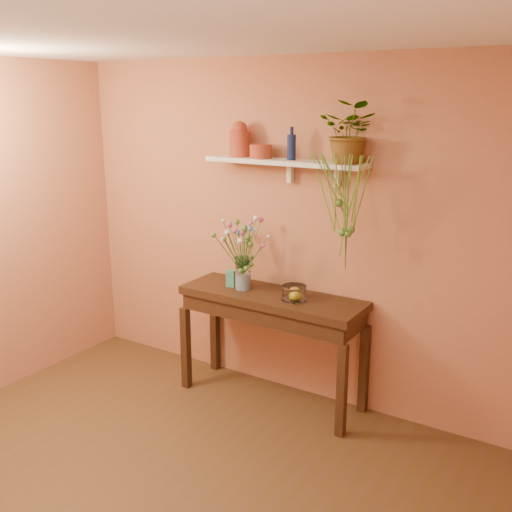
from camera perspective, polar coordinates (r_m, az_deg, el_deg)
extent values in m
plane|color=silver|center=(3.08, -16.61, 20.14)|extent=(4.00, 4.00, 0.00)
cube|color=#B97051|center=(4.76, 2.89, 2.35)|extent=(4.00, 0.04, 2.70)
cube|color=#B97051|center=(2.32, 22.54, -12.98)|extent=(0.04, 4.00, 2.70)
cube|color=#382313|center=(4.67, 1.52, -4.02)|extent=(1.49, 0.48, 0.06)
cube|color=#382313|center=(4.70, 1.51, -5.12)|extent=(1.43, 0.44, 0.13)
cube|color=#382313|center=(5.08, -6.75, -8.74)|extent=(0.06, 0.06, 0.71)
cube|color=#382313|center=(4.40, 8.24, -12.71)|extent=(0.06, 0.06, 0.71)
cube|color=#382313|center=(5.38, -3.97, -7.27)|extent=(0.06, 0.06, 0.71)
cube|color=#382313|center=(4.75, 10.32, -10.66)|extent=(0.06, 0.06, 0.71)
cube|color=white|center=(4.53, 2.72, 9.02)|extent=(1.30, 0.24, 0.04)
cube|color=white|center=(4.63, 3.30, 7.98)|extent=(0.04, 0.05, 0.15)
cube|color=white|center=(4.45, 7.85, 7.58)|extent=(0.04, 0.05, 0.15)
cylinder|color=#A64633|center=(4.75, -1.58, 10.70)|extent=(0.16, 0.16, 0.20)
sphere|color=#A64633|center=(4.74, -1.59, 12.04)|extent=(0.13, 0.13, 0.13)
cylinder|color=#A64633|center=(4.61, 0.46, 10.00)|extent=(0.20, 0.20, 0.10)
cylinder|color=#101D47|center=(4.49, 3.43, 10.37)|extent=(0.07, 0.07, 0.19)
cylinder|color=#101D47|center=(4.48, 3.45, 11.93)|extent=(0.03, 0.03, 0.06)
imported|color=#477628|center=(4.28, 9.02, 11.67)|extent=(0.41, 0.36, 0.44)
cylinder|color=#477628|center=(4.17, 7.52, 7.31)|extent=(0.14, 0.16, 0.36)
cylinder|color=#569521|center=(4.16, 9.61, 6.29)|extent=(0.10, 0.12, 0.49)
cylinder|color=#569521|center=(4.29, 6.46, 6.16)|extent=(0.18, 0.05, 0.56)
cylinder|color=#477628|center=(4.15, 10.17, 5.71)|extent=(0.16, 0.05, 0.56)
cylinder|color=#569521|center=(4.19, 7.16, 6.09)|extent=(0.12, 0.10, 0.53)
cylinder|color=#569521|center=(4.18, 8.89, 6.96)|extent=(0.04, 0.07, 0.40)
cylinder|color=#477628|center=(4.15, 7.04, 6.94)|extent=(0.15, 0.19, 0.41)
cylinder|color=#569521|center=(4.21, 8.62, 4.63)|extent=(0.11, 0.08, 0.74)
cylinder|color=#569521|center=(4.12, 9.63, 6.41)|extent=(0.22, 0.14, 0.46)
cylinder|color=#477628|center=(4.11, 8.74, 3.67)|extent=(0.17, 0.40, 0.85)
cylinder|color=#569521|center=(4.11, 9.63, 5.80)|extent=(0.10, 0.14, 0.54)
cylinder|color=#569521|center=(4.12, 7.64, 5.74)|extent=(0.12, 0.27, 0.57)
cylinder|color=#477628|center=(4.16, 8.45, 5.12)|extent=(0.06, 0.28, 0.66)
cylinder|color=#569521|center=(4.17, 9.28, 5.66)|extent=(0.16, 0.08, 0.58)
cylinder|color=#569521|center=(4.22, 7.32, 7.38)|extent=(0.15, 0.10, 0.36)
cylinder|color=#477628|center=(4.15, 8.56, 4.04)|extent=(0.04, 0.17, 0.81)
cylinder|color=#569521|center=(4.23, 8.04, 6.34)|extent=(0.11, 0.03, 0.51)
sphere|color=#477628|center=(4.21, 8.26, 2.25)|extent=(0.06, 0.06, 0.06)
sphere|color=#477628|center=(4.22, 7.95, 5.05)|extent=(0.06, 0.06, 0.06)
sphere|color=#477628|center=(4.22, 9.11, 2.52)|extent=(0.06, 0.06, 0.06)
sphere|color=#477628|center=(4.21, 8.79, 2.12)|extent=(0.06, 0.06, 0.06)
cylinder|color=white|center=(4.74, -1.26, -1.66)|extent=(0.13, 0.13, 0.26)
cylinder|color=silver|center=(4.76, -1.26, -2.44)|extent=(0.12, 0.12, 0.13)
cylinder|color=#386B28|center=(4.58, -1.97, 0.26)|extent=(0.03, 0.24, 0.39)
sphere|color=silver|center=(4.44, -2.72, 2.32)|extent=(0.03, 0.03, 0.03)
cylinder|color=#386B28|center=(4.67, -1.39, -0.13)|extent=(0.02, 0.06, 0.28)
sphere|color=silver|center=(4.61, -1.53, 1.44)|extent=(0.05, 0.05, 0.05)
cylinder|color=#386B28|center=(4.59, -1.19, 0.45)|extent=(0.12, 0.16, 0.41)
sphere|color=#579535|center=(4.45, -1.12, 2.70)|extent=(0.05, 0.05, 0.05)
cylinder|color=#386B28|center=(4.61, -1.02, 0.03)|extent=(0.13, 0.12, 0.34)
sphere|color=#477628|center=(4.49, -0.77, 1.81)|extent=(0.05, 0.05, 0.05)
cylinder|color=#386B28|center=(4.64, -0.88, 0.71)|extent=(0.10, 0.03, 0.42)
sphere|color=#BF4694|center=(4.56, -0.49, 3.17)|extent=(0.03, 0.03, 0.03)
cylinder|color=#386B28|center=(4.65, -0.92, 0.46)|extent=(0.09, 0.03, 0.38)
sphere|color=#4870C3|center=(4.58, -0.56, 2.65)|extent=(0.04, 0.04, 0.04)
cylinder|color=#386B28|center=(4.68, -0.91, -0.30)|extent=(0.08, 0.01, 0.25)
sphere|color=#579535|center=(4.63, -0.56, 1.10)|extent=(0.05, 0.05, 0.05)
cylinder|color=#386B28|center=(4.68, -0.31, -0.35)|extent=(0.16, 0.05, 0.24)
sphere|color=#BF4694|center=(4.63, 0.67, 1.00)|extent=(0.03, 0.03, 0.03)
cylinder|color=#386B28|center=(4.70, -0.03, 0.10)|extent=(0.17, 0.13, 0.30)
sphere|color=silver|center=(4.67, 1.21, 1.88)|extent=(0.03, 0.03, 0.03)
cylinder|color=#386B28|center=(4.71, -0.38, 0.91)|extent=(0.09, 0.14, 0.42)
sphere|color=#BF4694|center=(4.70, 0.51, 3.51)|extent=(0.04, 0.04, 0.04)
cylinder|color=#386B28|center=(4.70, -0.64, 0.98)|extent=(0.07, 0.10, 0.44)
sphere|color=silver|center=(4.67, -0.01, 3.66)|extent=(0.05, 0.05, 0.05)
cylinder|color=#386B28|center=(4.75, -0.70, 0.45)|extent=(0.02, 0.16, 0.33)
sphere|color=silver|center=(4.76, -0.13, 2.55)|extent=(0.03, 0.03, 0.03)
cylinder|color=#386B28|center=(4.73, -1.05, -0.11)|extent=(0.01, 0.08, 0.25)
sphere|color=#579535|center=(4.73, -0.84, 1.44)|extent=(0.05, 0.05, 0.05)
cylinder|color=#386B28|center=(4.73, -1.14, 0.38)|extent=(0.04, 0.09, 0.33)
sphere|color=#477628|center=(4.74, -1.02, 2.41)|extent=(0.03, 0.03, 0.03)
cylinder|color=#386B28|center=(4.73, -1.30, 0.27)|extent=(0.06, 0.08, 0.31)
sphere|color=#BF4694|center=(4.74, -1.34, 2.20)|extent=(0.04, 0.04, 0.04)
cylinder|color=#386B28|center=(4.77, -1.48, 0.32)|extent=(0.12, 0.13, 0.30)
sphere|color=#4870C3|center=(4.82, -1.70, 2.26)|extent=(0.04, 0.04, 0.04)
cylinder|color=#386B28|center=(4.72, -1.55, 0.81)|extent=(0.09, 0.05, 0.40)
sphere|color=#579535|center=(4.71, -1.85, 3.29)|extent=(0.04, 0.04, 0.04)
cylinder|color=#386B28|center=(4.76, -1.91, 0.69)|extent=(0.18, 0.08, 0.37)
sphere|color=#BF4694|center=(4.80, -2.55, 3.01)|extent=(0.05, 0.05, 0.05)
cylinder|color=#386B28|center=(4.72, -2.21, 0.86)|extent=(0.18, 0.03, 0.42)
sphere|color=silver|center=(4.71, -3.17, 3.40)|extent=(0.03, 0.03, 0.03)
cylinder|color=#386B28|center=(4.70, -1.67, 0.37)|extent=(0.08, 0.02, 0.34)
sphere|color=#BF4694|center=(4.68, -2.09, 2.43)|extent=(0.04, 0.04, 0.04)
cylinder|color=#386B28|center=(4.69, -2.02, 0.27)|extent=(0.11, 0.08, 0.34)
sphere|color=silver|center=(4.65, -2.80, 2.25)|extent=(0.04, 0.04, 0.04)
cylinder|color=#386B28|center=(4.69, -2.18, -0.04)|extent=(0.12, 0.10, 0.29)
sphere|color=silver|center=(4.65, -3.12, 1.61)|extent=(0.04, 0.04, 0.04)
cylinder|color=#386B28|center=(4.63, -2.65, 0.15)|extent=(0.11, 0.24, 0.35)
sphere|color=#579535|center=(4.52, -4.11, 2.04)|extent=(0.04, 0.04, 0.04)
cylinder|color=#386B28|center=(4.64, -2.14, -0.04)|extent=(0.06, 0.18, 0.31)
sphere|color=#477628|center=(4.55, -3.05, 1.64)|extent=(0.03, 0.03, 0.03)
sphere|color=#477628|center=(4.70, -0.48, -0.10)|extent=(0.04, 0.04, 0.04)
sphere|color=#477628|center=(4.62, -0.95, -1.20)|extent=(0.04, 0.04, 0.04)
sphere|color=#477628|center=(4.62, -1.49, -1.43)|extent=(0.04, 0.04, 0.04)
sphere|color=#477628|center=(4.78, -1.91, -0.21)|extent=(0.04, 0.04, 0.04)
sphere|color=#477628|center=(4.68, -0.47, -0.78)|extent=(0.04, 0.04, 0.04)
sphere|color=#477628|center=(4.78, -1.25, -0.52)|extent=(0.04, 0.04, 0.04)
cylinder|color=white|center=(4.51, 3.68, -3.55)|extent=(0.19, 0.19, 0.11)
cylinder|color=white|center=(4.53, 3.67, -4.15)|extent=(0.18, 0.18, 0.01)
sphere|color=yellow|center=(4.50, 3.75, -3.79)|extent=(0.07, 0.07, 0.07)
cube|color=teal|center=(4.82, -2.45, -2.17)|extent=(0.08, 0.07, 0.13)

